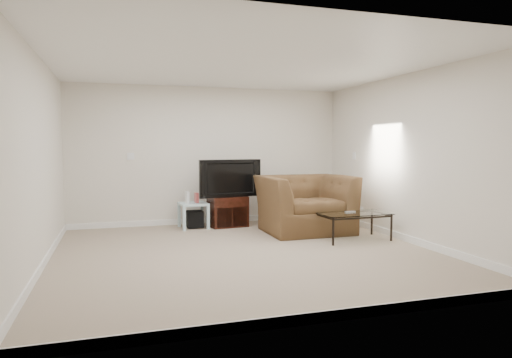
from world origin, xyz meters
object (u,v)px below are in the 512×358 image
object	(u,v)px
tv_stand	(228,211)
television	(228,178)
recliner	(305,194)
subwoofer	(195,219)
coffee_table	(354,226)
side_table	(193,215)

from	to	relation	value
tv_stand	television	distance (m)	0.60
television	recliner	world-z (taller)	recliner
tv_stand	television	world-z (taller)	television
recliner	subwoofer	bearing A→B (deg)	152.49
television	coffee_table	size ratio (longest dim) A/B	1.00
tv_stand	subwoofer	size ratio (longest dim) A/B	2.31
recliner	coffee_table	bearing A→B (deg)	-62.88
side_table	coffee_table	bearing A→B (deg)	-37.89
side_table	subwoofer	bearing A→B (deg)	38.24
tv_stand	television	size ratio (longest dim) A/B	0.61
coffee_table	recliner	bearing A→B (deg)	117.65
television	recliner	bearing A→B (deg)	-45.20
side_table	coffee_table	distance (m)	2.76
coffee_table	television	bearing A→B (deg)	133.11
subwoofer	recliner	world-z (taller)	recliner
tv_stand	recliner	world-z (taller)	recliner
tv_stand	side_table	xyz separation A→B (m)	(-0.61, 0.00, -0.05)
television	recliner	distance (m)	1.41
tv_stand	television	bearing A→B (deg)	-90.00
television	recliner	xyz separation A→B (m)	(1.12, -0.82, -0.24)
television	coffee_table	distance (m)	2.38
subwoofer	recliner	xyz separation A→B (m)	(1.71, -0.87, 0.47)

